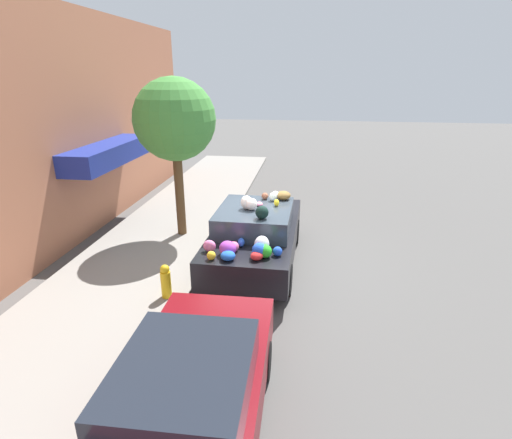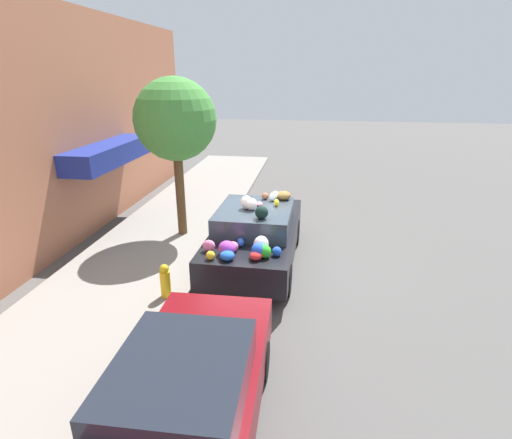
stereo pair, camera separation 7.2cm
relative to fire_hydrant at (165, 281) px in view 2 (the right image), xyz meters
The scene contains 7 objects.
ground_plane 2.49m from the fire_hydrant, 37.59° to the right, with size 60.00×60.00×0.00m, color #565451.
sidewalk_curb 2.32m from the fire_hydrant, 31.94° to the left, with size 24.00×3.20×0.11m.
building_facade 4.68m from the fire_hydrant, 59.25° to the left, with size 18.00×1.20×5.89m.
street_tree 4.29m from the fire_hydrant, 12.58° to the left, with size 2.07×2.07×4.12m.
fire_hydrant is the anchor object (origin of this frame).
art_car 2.43m from the fire_hydrant, 39.23° to the right, with size 4.28×1.93×1.75m.
parked_car_plain 3.42m from the fire_hydrant, 155.26° to the right, with size 4.01×1.77×1.35m.
Camera 2 is at (-8.52, -1.28, 4.31)m, focal length 28.00 mm.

